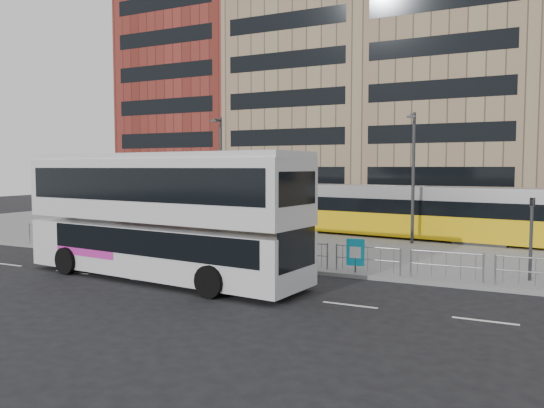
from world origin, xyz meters
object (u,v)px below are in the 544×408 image
at_px(ad_panel, 355,253).
at_px(pedestrian, 209,224).
at_px(bare_tree, 71,154).
at_px(tram, 345,209).
at_px(traffic_light_west, 216,217).
at_px(traffic_light_east, 531,228).
at_px(double_decker_bus, 161,211).
at_px(lamp_post_east, 413,172).
at_px(lamp_post_west, 220,168).

distance_m(ad_panel, pedestrian, 11.51).
bearing_deg(bare_tree, pedestrian, -1.90).
bearing_deg(tram, traffic_light_west, -92.65).
bearing_deg(tram, traffic_light_east, -37.29).
distance_m(double_decker_bus, ad_panel, 7.89).
relative_size(tram, bare_tree, 3.70).
height_order(pedestrian, lamp_post_east, lamp_post_east).
height_order(traffic_light_west, bare_tree, bare_tree).
bearing_deg(ad_panel, traffic_light_west, 173.90).
height_order(double_decker_bus, bare_tree, bare_tree).
bearing_deg(traffic_light_east, tram, 157.86).
height_order(traffic_light_west, lamp_post_east, lamp_post_east).
bearing_deg(bare_tree, traffic_light_west, -20.40).
xyz_separation_m(traffic_light_west, bare_tree, (-14.75, 5.49, 3.13)).
relative_size(double_decker_bus, tram, 0.47).
relative_size(tram, pedestrian, 13.77).
bearing_deg(lamp_post_west, traffic_light_west, -59.56).
relative_size(tram, traffic_light_west, 8.50).
xyz_separation_m(ad_panel, pedestrian, (-10.25, 5.22, 0.17)).
height_order(traffic_light_east, lamp_post_west, lamp_post_west).
relative_size(double_decker_bus, bare_tree, 1.75).
bearing_deg(traffic_light_east, double_decker_bus, -135.24).
bearing_deg(traffic_light_west, ad_panel, -5.75).
distance_m(ad_panel, lamp_post_west, 16.46).
relative_size(ad_panel, lamp_post_west, 0.18).
relative_size(tram, traffic_light_east, 8.50).
distance_m(ad_panel, traffic_light_west, 6.72).
distance_m(pedestrian, lamp_post_west, 6.29).
relative_size(double_decker_bus, lamp_post_west, 1.66).
xyz_separation_m(ad_panel, traffic_light_east, (6.30, 1.41, 1.18)).
distance_m(tram, bare_tree, 18.55).
height_order(ad_panel, traffic_light_east, traffic_light_east).
height_order(double_decker_bus, pedestrian, double_decker_bus).
bearing_deg(ad_panel, double_decker_bus, -155.78).
bearing_deg(double_decker_bus, lamp_post_west, 118.84).
xyz_separation_m(double_decker_bus, bare_tree, (-14.66, 9.37, 2.61)).
bearing_deg(ad_panel, tram, 104.63).
distance_m(double_decker_bus, traffic_light_west, 3.92).
bearing_deg(lamp_post_west, lamp_post_east, -4.10).
distance_m(tram, lamp_post_east, 6.12).
bearing_deg(pedestrian, traffic_light_east, -107.64).
distance_m(double_decker_bus, pedestrian, 9.80).
relative_size(tram, lamp_post_east, 3.66).
distance_m(traffic_light_west, traffic_light_east, 12.98).
height_order(tram, traffic_light_east, traffic_light_east).
xyz_separation_m(ad_panel, traffic_light_west, (-6.61, 0.10, 1.18)).
xyz_separation_m(traffic_light_west, lamp_post_east, (7.03, 9.12, 1.99)).
relative_size(lamp_post_west, bare_tree, 1.06).
height_order(pedestrian, lamp_post_west, lamp_post_west).
xyz_separation_m(ad_panel, bare_tree, (-21.37, 5.59, 4.32)).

